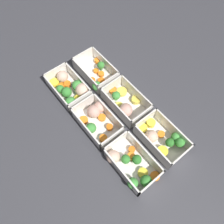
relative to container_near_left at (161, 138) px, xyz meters
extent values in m
plane|color=#38383D|center=(0.18, 0.06, -0.02)|extent=(4.00, 4.00, 0.00)
cube|color=silver|center=(0.00, 0.00, -0.02)|extent=(0.17, 0.10, 0.00)
cube|color=silver|center=(0.00, -0.05, 0.01)|extent=(0.17, 0.01, 0.06)
cube|color=silver|center=(0.00, 0.05, 0.01)|extent=(0.17, 0.01, 0.06)
cube|color=silver|center=(-0.08, 0.00, 0.01)|extent=(0.01, 0.10, 0.06)
cube|color=silver|center=(0.08, 0.00, 0.01)|extent=(0.01, 0.10, 0.06)
cylinder|color=yellow|center=(0.07, 0.02, -0.01)|extent=(0.04, 0.04, 0.01)
cylinder|color=yellow|center=(-0.03, 0.03, -0.01)|extent=(0.04, 0.04, 0.02)
cylinder|color=#519448|center=(-0.03, -0.04, -0.01)|extent=(0.01, 0.01, 0.01)
sphere|color=#42933D|center=(-0.03, -0.04, 0.01)|extent=(0.03, 0.03, 0.03)
cylinder|color=yellow|center=(0.06, -0.02, -0.01)|extent=(0.04, 0.04, 0.02)
cylinder|color=orange|center=(0.01, -0.02, -0.01)|extent=(0.03, 0.03, 0.01)
cylinder|color=#407A37|center=(-0.03, -0.01, -0.01)|extent=(0.01, 0.01, 0.01)
sphere|color=#2D7228|center=(-0.03, -0.01, 0.01)|extent=(0.03, 0.03, 0.03)
sphere|color=beige|center=(0.03, 0.02, 0.00)|extent=(0.05, 0.05, 0.04)
cylinder|color=#49883F|center=(-0.05, -0.03, -0.01)|extent=(0.01, 0.01, 0.01)
sphere|color=#388433|center=(-0.05, -0.03, 0.01)|extent=(0.03, 0.03, 0.03)
cube|color=silver|center=(0.18, 0.00, -0.02)|extent=(0.17, 0.10, 0.00)
cube|color=silver|center=(0.18, -0.05, 0.01)|extent=(0.17, 0.01, 0.06)
cube|color=silver|center=(0.18, 0.05, 0.01)|extent=(0.17, 0.01, 0.06)
cube|color=silver|center=(0.10, 0.00, 0.01)|extent=(0.01, 0.10, 0.06)
cube|color=silver|center=(0.26, 0.00, 0.01)|extent=(0.01, 0.10, 0.06)
sphere|color=#D19E8C|center=(0.15, 0.03, 0.01)|extent=(0.06, 0.06, 0.05)
cylinder|color=orange|center=(0.26, 0.00, -0.01)|extent=(0.04, 0.04, 0.01)
cylinder|color=#519448|center=(0.22, 0.01, -0.01)|extent=(0.01, 0.01, 0.02)
sphere|color=#42933D|center=(0.22, 0.01, 0.01)|extent=(0.03, 0.03, 0.03)
cylinder|color=#DBC647|center=(0.17, -0.04, -0.01)|extent=(0.04, 0.04, 0.01)
cylinder|color=#DBC647|center=(0.19, 0.03, -0.01)|extent=(0.05, 0.05, 0.01)
cylinder|color=#DBC647|center=(0.23, -0.02, -0.01)|extent=(0.04, 0.04, 0.01)
cube|color=silver|center=(0.36, 0.00, -0.02)|extent=(0.17, 0.10, 0.00)
cube|color=silver|center=(0.36, -0.05, 0.01)|extent=(0.17, 0.01, 0.06)
cube|color=silver|center=(0.36, 0.05, 0.01)|extent=(0.17, 0.01, 0.06)
cube|color=silver|center=(0.28, 0.00, 0.01)|extent=(0.01, 0.10, 0.06)
cube|color=silver|center=(0.44, 0.00, 0.01)|extent=(0.01, 0.10, 0.06)
cylinder|color=orange|center=(0.29, 0.01, -0.01)|extent=(0.03, 0.03, 0.01)
cylinder|color=orange|center=(0.41, -0.04, -0.01)|extent=(0.02, 0.02, 0.02)
cylinder|color=orange|center=(0.34, 0.04, -0.01)|extent=(0.03, 0.03, 0.01)
cylinder|color=#519448|center=(0.30, 0.04, -0.01)|extent=(0.01, 0.01, 0.01)
sphere|color=#42933D|center=(0.30, 0.04, 0.01)|extent=(0.04, 0.04, 0.04)
cylinder|color=orange|center=(0.37, -0.01, -0.01)|extent=(0.03, 0.03, 0.01)
cylinder|color=orange|center=(0.32, 0.01, -0.01)|extent=(0.04, 0.04, 0.01)
cylinder|color=orange|center=(0.30, -0.01, -0.01)|extent=(0.03, 0.03, 0.01)
cylinder|color=orange|center=(0.34, -0.01, -0.01)|extent=(0.03, 0.03, 0.01)
cylinder|color=#49883F|center=(0.36, -0.03, -0.01)|extent=(0.01, 0.01, 0.02)
sphere|color=#388433|center=(0.36, -0.03, 0.01)|extent=(0.03, 0.03, 0.03)
cube|color=silver|center=(0.00, 0.13, -0.02)|extent=(0.17, 0.10, 0.00)
cube|color=silver|center=(0.00, 0.08, 0.01)|extent=(0.17, 0.01, 0.06)
cube|color=silver|center=(0.00, 0.18, 0.01)|extent=(0.17, 0.01, 0.06)
cube|color=silver|center=(-0.08, 0.13, 0.01)|extent=(0.01, 0.10, 0.06)
cube|color=silver|center=(0.08, 0.13, 0.01)|extent=(0.01, 0.10, 0.06)
sphere|color=beige|center=(0.05, 0.16, 0.00)|extent=(0.06, 0.06, 0.04)
cylinder|color=orange|center=(-0.07, 0.10, -0.01)|extent=(0.04, 0.04, 0.01)
cylinder|color=#49883F|center=(-0.07, 0.14, -0.01)|extent=(0.01, 0.01, 0.02)
sphere|color=#388433|center=(-0.07, 0.14, 0.01)|extent=(0.04, 0.04, 0.04)
cylinder|color=#519448|center=(-0.05, 0.17, -0.01)|extent=(0.01, 0.01, 0.01)
sphere|color=#42933D|center=(-0.05, 0.17, 0.01)|extent=(0.03, 0.03, 0.03)
cylinder|color=orange|center=(0.02, 0.11, -0.01)|extent=(0.03, 0.03, 0.01)
cylinder|color=orange|center=(0.03, 0.10, -0.01)|extent=(0.03, 0.03, 0.01)
cylinder|color=#407A37|center=(0.00, 0.11, -0.01)|extent=(0.01, 0.01, 0.01)
sphere|color=#2D7228|center=(0.00, 0.11, 0.00)|extent=(0.03, 0.03, 0.03)
cylinder|color=#49883F|center=(0.02, 0.14, -0.01)|extent=(0.01, 0.01, 0.01)
sphere|color=#388433|center=(0.02, 0.14, 0.01)|extent=(0.03, 0.03, 0.03)
cylinder|color=yellow|center=(-0.04, 0.12, -0.01)|extent=(0.04, 0.04, 0.01)
cube|color=silver|center=(0.18, 0.13, -0.02)|extent=(0.17, 0.10, 0.00)
cube|color=silver|center=(0.18, 0.08, 0.01)|extent=(0.17, 0.01, 0.06)
cube|color=silver|center=(0.18, 0.18, 0.01)|extent=(0.17, 0.01, 0.06)
cube|color=silver|center=(0.10, 0.13, 0.01)|extent=(0.01, 0.10, 0.06)
cube|color=silver|center=(0.26, 0.13, 0.01)|extent=(0.01, 0.10, 0.06)
cylinder|color=orange|center=(0.22, 0.16, -0.01)|extent=(0.03, 0.03, 0.01)
cylinder|color=orange|center=(0.19, 0.10, -0.01)|extent=(0.04, 0.04, 0.01)
cylinder|color=orange|center=(0.14, 0.11, -0.01)|extent=(0.03, 0.03, 0.01)
cylinder|color=orange|center=(0.12, 0.15, -0.01)|extent=(0.04, 0.04, 0.02)
sphere|color=#D19E8C|center=(0.22, 0.09, 0.00)|extent=(0.06, 0.06, 0.04)
sphere|color=#D19E8C|center=(0.22, 0.12, 0.01)|extent=(0.06, 0.06, 0.05)
cylinder|color=#519448|center=(0.17, 0.16, -0.01)|extent=(0.01, 0.01, 0.02)
sphere|color=#42933D|center=(0.17, 0.16, 0.01)|extent=(0.04, 0.04, 0.04)
cube|color=silver|center=(0.36, 0.13, -0.02)|extent=(0.17, 0.10, 0.00)
cube|color=silver|center=(0.36, 0.08, 0.01)|extent=(0.17, 0.01, 0.06)
cube|color=silver|center=(0.36, 0.18, 0.01)|extent=(0.17, 0.01, 0.06)
cube|color=silver|center=(0.28, 0.13, 0.01)|extent=(0.01, 0.10, 0.06)
cube|color=silver|center=(0.44, 0.13, 0.01)|extent=(0.01, 0.10, 0.06)
cylinder|color=orange|center=(0.38, 0.12, -0.01)|extent=(0.04, 0.04, 0.01)
cylinder|color=#49883F|center=(0.34, 0.15, -0.01)|extent=(0.01, 0.01, 0.01)
sphere|color=#388433|center=(0.34, 0.15, 0.01)|extent=(0.04, 0.04, 0.04)
cylinder|color=#519448|center=(0.30, 0.16, -0.01)|extent=(0.01, 0.01, 0.02)
sphere|color=#42933D|center=(0.30, 0.16, 0.01)|extent=(0.04, 0.04, 0.04)
cylinder|color=yellow|center=(0.30, 0.12, -0.01)|extent=(0.05, 0.05, 0.01)
cylinder|color=orange|center=(0.40, 0.14, -0.01)|extent=(0.03, 0.03, 0.01)
cylinder|color=#519448|center=(0.34, 0.10, -0.01)|extent=(0.01, 0.01, 0.01)
sphere|color=#42933D|center=(0.34, 0.10, 0.01)|extent=(0.04, 0.04, 0.04)
cylinder|color=#49883F|center=(0.37, 0.16, -0.01)|extent=(0.01, 0.01, 0.01)
sphere|color=#388433|center=(0.37, 0.16, 0.01)|extent=(0.03, 0.03, 0.03)
sphere|color=beige|center=(0.42, 0.12, 0.01)|extent=(0.05, 0.05, 0.04)
sphere|color=beige|center=(0.32, 0.10, 0.01)|extent=(0.06, 0.06, 0.05)
cylinder|color=yellow|center=(0.42, 0.15, -0.01)|extent=(0.04, 0.04, 0.01)
camera|label=1|loc=(-0.10, 0.29, 0.68)|focal=35.00mm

